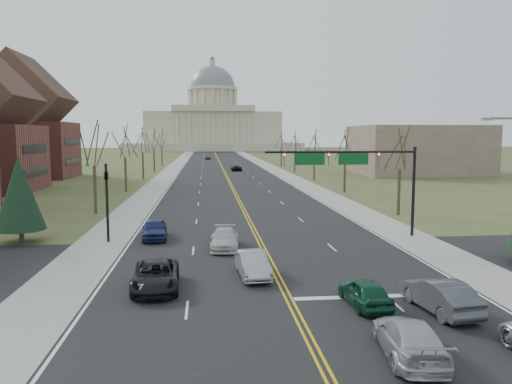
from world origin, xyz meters
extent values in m
plane|color=#424A25|center=(0.00, 0.00, 0.00)|extent=(600.00, 600.00, 0.00)
cube|color=black|center=(0.00, 110.00, 0.01)|extent=(20.00, 380.00, 0.01)
cube|color=black|center=(0.00, 6.00, 0.01)|extent=(120.00, 14.00, 0.01)
cube|color=gray|center=(-12.00, 110.00, 0.01)|extent=(4.00, 380.00, 0.03)
cube|color=gray|center=(12.00, 110.00, 0.01)|extent=(4.00, 380.00, 0.03)
cube|color=gold|center=(0.00, 110.00, 0.01)|extent=(0.42, 380.00, 0.01)
cube|color=silver|center=(-9.80, 110.00, 0.01)|extent=(0.15, 380.00, 0.01)
cube|color=silver|center=(9.80, 110.00, 0.01)|extent=(0.15, 380.00, 0.01)
cube|color=silver|center=(5.00, -1.00, 0.01)|extent=(9.50, 0.50, 0.01)
cube|color=#BEB49F|center=(0.00, 250.00, 2.00)|extent=(90.00, 60.00, 4.00)
cube|color=#BEB49F|center=(0.00, 250.00, 12.00)|extent=(70.00, 40.00, 16.00)
cube|color=#BEB49F|center=(0.00, 229.50, 21.50)|extent=(42.00, 3.00, 3.00)
cylinder|color=#BEB49F|center=(0.00, 250.00, 26.00)|extent=(24.00, 24.00, 12.00)
cylinder|color=#BEB49F|center=(0.00, 250.00, 32.80)|extent=(27.00, 27.00, 1.60)
ellipsoid|color=slate|center=(0.00, 250.00, 33.60)|extent=(24.00, 24.00, 22.80)
cylinder|color=#BEB49F|center=(0.00, 250.00, 46.50)|extent=(3.20, 3.20, 3.00)
sphere|color=slate|center=(0.00, 250.00, 48.80)|extent=(2.40, 2.40, 2.40)
cylinder|color=black|center=(12.50, 13.50, 3.60)|extent=(0.24, 0.24, 7.20)
cylinder|color=black|center=(6.50, 13.50, 6.80)|extent=(12.00, 0.18, 0.18)
imported|color=black|center=(9.50, 13.50, 6.25)|extent=(0.35, 0.40, 1.10)
sphere|color=#FF0C0C|center=(9.50, 13.35, 6.60)|extent=(0.18, 0.18, 0.18)
imported|color=black|center=(5.50, 13.50, 6.25)|extent=(0.35, 0.40, 1.10)
sphere|color=#FF0C0C|center=(5.50, 13.35, 6.60)|extent=(0.18, 0.18, 0.18)
imported|color=black|center=(2.00, 13.50, 6.25)|extent=(0.35, 0.40, 1.10)
sphere|color=#FF0C0C|center=(2.00, 13.35, 6.60)|extent=(0.18, 0.18, 0.18)
cube|color=#0C4C1E|center=(7.50, 13.50, 6.25)|extent=(2.40, 0.12, 0.90)
cube|color=#0C4C1E|center=(4.00, 13.50, 6.25)|extent=(2.40, 0.12, 0.90)
cylinder|color=black|center=(-11.50, 13.50, 3.00)|extent=(0.20, 0.20, 6.00)
imported|color=black|center=(-11.50, 13.50, 5.20)|extent=(0.32, 0.36, 0.99)
cylinder|color=gray|center=(11.80, 0.00, 9.00)|extent=(2.40, 0.14, 0.14)
cube|color=gray|center=(10.50, 0.00, 8.95)|extent=(0.60, 0.25, 0.15)
cylinder|color=#392F21|center=(15.50, 24.00, 2.34)|extent=(0.32, 0.32, 4.68)
cylinder|color=#392F21|center=(-15.50, 28.00, 2.48)|extent=(0.32, 0.32, 4.95)
cylinder|color=#392F21|center=(15.50, 44.00, 2.34)|extent=(0.32, 0.32, 4.68)
cylinder|color=#392F21|center=(-15.50, 48.00, 2.48)|extent=(0.32, 0.32, 4.95)
cylinder|color=#392F21|center=(15.50, 64.00, 2.34)|extent=(0.32, 0.32, 4.68)
cylinder|color=#392F21|center=(-15.50, 68.00, 2.48)|extent=(0.32, 0.32, 4.95)
cylinder|color=#392F21|center=(15.50, 84.00, 2.34)|extent=(0.32, 0.32, 4.68)
cylinder|color=#392F21|center=(-15.50, 88.00, 2.48)|extent=(0.32, 0.32, 4.95)
cylinder|color=#392F21|center=(15.50, 104.00, 2.34)|extent=(0.32, 0.32, 4.68)
cylinder|color=#392F21|center=(-15.50, 108.00, 2.48)|extent=(0.32, 0.32, 4.95)
cylinder|color=#392F21|center=(-18.00, 14.00, 0.50)|extent=(0.36, 0.36, 1.00)
cone|color=black|center=(-18.00, 14.00, 3.75)|extent=(3.64, 3.64, 5.50)
cube|color=black|center=(-28.45, 50.00, 2.85)|extent=(0.10, 9.80, 1.20)
cube|color=black|center=(-28.45, 50.00, 6.17)|extent=(0.10, 9.80, 1.20)
cube|color=brown|center=(-38.00, 74.00, 5.25)|extent=(17.00, 14.00, 10.50)
cube|color=#473223|center=(-38.00, 74.00, 14.75)|extent=(17.00, 14.28, 17.00)
cube|color=black|center=(-29.45, 74.00, 3.15)|extent=(0.10, 9.80, 1.20)
cube|color=black|center=(-29.45, 74.00, 6.83)|extent=(0.10, 9.80, 1.20)
cube|color=brown|center=(40.00, 76.00, 5.00)|extent=(25.00, 20.00, 10.00)
imported|color=#0E3E29|center=(3.43, -2.32, 0.69)|extent=(1.83, 4.07, 1.36)
imported|color=#46484D|center=(6.62, -3.38, 0.78)|extent=(2.19, 4.85, 1.54)
imported|color=#ABAEB4|center=(3.31, -7.82, 0.72)|extent=(2.54, 5.07, 1.41)
imported|color=#979A9F|center=(-1.43, 3.18, 0.74)|extent=(1.88, 4.52, 1.45)
imported|color=black|center=(-6.74, 1.34, 0.73)|extent=(2.60, 5.27, 1.44)
imported|color=#BBBBBB|center=(-2.77, 10.50, 0.71)|extent=(2.23, 4.91, 1.39)
imported|color=navy|center=(-8.11, 14.41, 0.80)|extent=(2.17, 4.75, 1.58)
imported|color=black|center=(2.81, 88.17, 0.68)|extent=(2.39, 4.90, 1.34)
imported|color=#51555A|center=(-3.31, 141.10, 0.75)|extent=(2.10, 4.44, 1.47)
camera|label=1|loc=(-4.04, -24.71, 8.14)|focal=35.00mm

